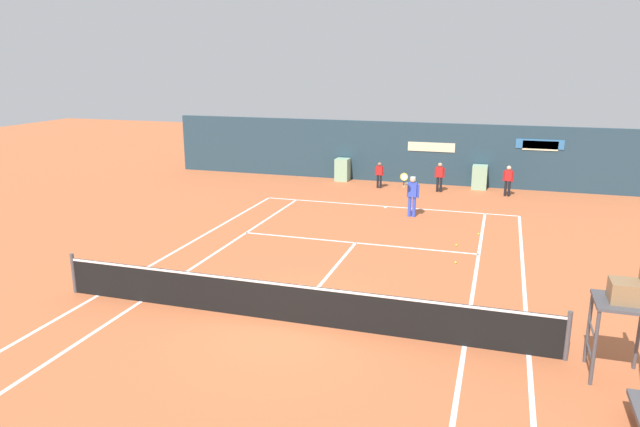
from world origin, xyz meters
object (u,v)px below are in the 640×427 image
ball_kid_left_post (379,173)px  tennis_ball_near_service_line (478,234)px  player_on_baseline (412,193)px  ball_kid_right_post (440,175)px  umpire_chair (624,300)px  tennis_ball_by_sideline (456,263)px  ball_kid_centre_post (508,179)px  tennis_ball_mid_court (456,245)px

ball_kid_left_post → tennis_ball_near_service_line: ball_kid_left_post is taller
ball_kid_left_post → player_on_baseline: bearing=115.4°
ball_kid_right_post → tennis_ball_near_service_line: ball_kid_right_post is taller
player_on_baseline → ball_kid_right_post: 4.91m
umpire_chair → tennis_ball_by_sideline: bearing=31.2°
player_on_baseline → ball_kid_centre_post: player_on_baseline is taller
ball_kid_left_post → ball_kid_right_post: (2.84, 0.00, 0.07)m
player_on_baseline → tennis_ball_by_sideline: (2.12, -5.06, -0.93)m
umpire_chair → tennis_ball_mid_court: (-3.57, 7.47, -1.55)m
ball_kid_left_post → ball_kid_centre_post: size_ratio=0.90×
ball_kid_left_post → tennis_ball_by_sideline: 10.90m
umpire_chair → player_on_baseline: size_ratio=1.30×
player_on_baseline → ball_kid_left_post: size_ratio=1.46×
ball_kid_left_post → tennis_ball_by_sideline: bearing=114.2°
tennis_ball_near_service_line → tennis_ball_by_sideline: (-0.51, -3.30, 0.00)m
tennis_ball_near_service_line → ball_kid_right_post: bearing=107.6°
ball_kid_left_post → tennis_ball_near_service_line: (4.94, -6.64, -0.68)m
ball_kid_left_post → tennis_ball_near_service_line: 8.30m
umpire_chair → tennis_ball_near_service_line: 9.60m
ball_kid_right_post → tennis_ball_mid_court: ball_kid_right_post is taller
umpire_chair → tennis_ball_by_sideline: umpire_chair is taller
umpire_chair → ball_kid_left_post: 17.54m
player_on_baseline → ball_kid_right_post: player_on_baseline is taller
ball_kid_left_post → ball_kid_centre_post: 5.87m
tennis_ball_mid_court → tennis_ball_by_sideline: bearing=-86.2°
ball_kid_left_post → ball_kid_right_post: size_ratio=0.91×
umpire_chair → player_on_baseline: umpire_chair is taller
ball_kid_right_post → tennis_ball_near_service_line: size_ratio=20.15×
tennis_ball_near_service_line → tennis_ball_by_sideline: size_ratio=1.00×
umpire_chair → ball_kid_left_post: bearing=26.7°
umpire_chair → tennis_ball_by_sideline: size_ratio=34.74×
tennis_ball_near_service_line → ball_kid_left_post: bearing=126.6°
umpire_chair → player_on_baseline: 12.15m
tennis_ball_mid_court → umpire_chair: bearing=-64.4°
player_on_baseline → tennis_ball_near_service_line: player_on_baseline is taller
ball_kid_centre_post → tennis_ball_by_sideline: (-1.44, -9.94, -0.77)m
umpire_chair → ball_kid_right_post: (-5.04, 15.65, -0.79)m
umpire_chair → player_on_baseline: (-5.58, 10.77, -0.62)m
ball_kid_right_post → tennis_ball_mid_court: bearing=105.9°
player_on_baseline → ball_kid_centre_post: size_ratio=1.31×
ball_kid_centre_post → tennis_ball_near_service_line: ball_kid_centre_post is taller
umpire_chair → ball_kid_right_post: umpire_chair is taller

